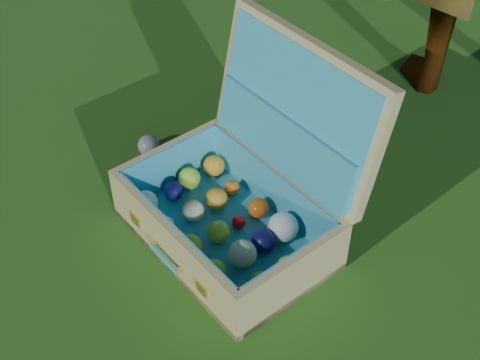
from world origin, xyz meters
The scene contains 3 objects.
ground centered at (0.00, 0.00, 0.00)m, with size 60.00×60.00×0.00m, color #215114.
stray_ball centered at (-0.54, -0.01, 0.04)m, with size 0.07×0.07×0.07m, color teal.
suitcase centered at (-0.10, -0.12, 0.15)m, with size 0.71×0.66×0.54m.
Camera 1 is at (0.57, -1.27, 1.42)m, focal length 50.00 mm.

